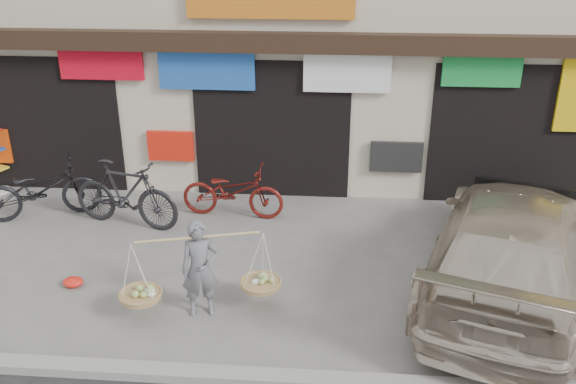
# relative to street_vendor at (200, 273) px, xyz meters

# --- Properties ---
(ground) EXTENTS (70.00, 70.00, 0.00)m
(ground) POSITION_rel_street_vendor_xyz_m (0.55, 0.66, -0.64)
(ground) COLOR slate
(ground) RESTS_ON ground
(kerb) EXTENTS (70.00, 0.25, 0.12)m
(kerb) POSITION_rel_street_vendor_xyz_m (0.55, -1.34, -0.58)
(kerb) COLOR gray
(kerb) RESTS_ON ground
(shophouse_block) EXTENTS (14.00, 6.32, 7.00)m
(shophouse_block) POSITION_rel_street_vendor_xyz_m (0.55, 7.08, 2.81)
(shophouse_block) COLOR beige
(shophouse_block) RESTS_ON ground
(street_vendor) EXTENTS (2.15, 0.98, 1.41)m
(street_vendor) POSITION_rel_street_vendor_xyz_m (0.00, 0.00, 0.00)
(street_vendor) COLOR slate
(street_vendor) RESTS_ON ground
(bike_0) EXTENTS (2.23, 1.49, 1.11)m
(bike_0) POSITION_rel_street_vendor_xyz_m (-3.57, 2.80, -0.09)
(bike_0) COLOR black
(bike_0) RESTS_ON ground
(bike_1) EXTENTS (2.14, 1.06, 1.24)m
(bike_1) POSITION_rel_street_vendor_xyz_m (-1.90, 2.57, -0.02)
(bike_1) COLOR black
(bike_1) RESTS_ON ground
(bike_2) EXTENTS (1.94, 0.81, 1.00)m
(bike_2) POSITION_rel_street_vendor_xyz_m (-0.07, 3.11, -0.14)
(bike_2) COLOR #611610
(bike_2) RESTS_ON ground
(suv) EXTENTS (3.72, 5.61, 1.51)m
(suv) POSITION_rel_street_vendor_xyz_m (4.35, 0.95, 0.11)
(suv) COLOR beige
(suv) RESTS_ON ground
(red_bag) EXTENTS (0.31, 0.25, 0.14)m
(red_bag) POSITION_rel_street_vendor_xyz_m (-2.08, 0.52, -0.57)
(red_bag) COLOR red
(red_bag) RESTS_ON ground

